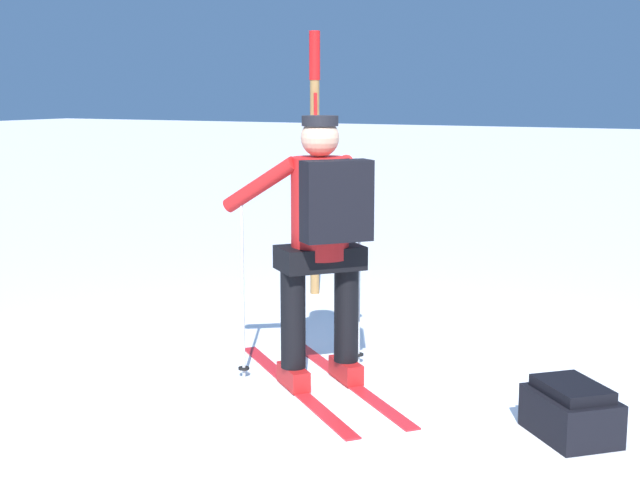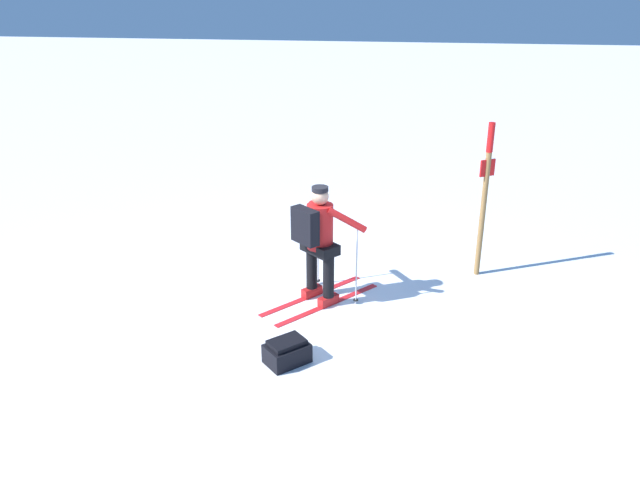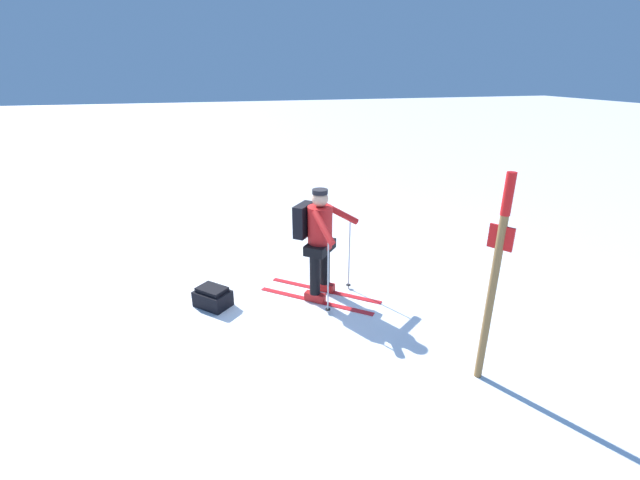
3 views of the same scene
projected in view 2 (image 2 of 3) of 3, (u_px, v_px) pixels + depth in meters
name	position (u px, v px, depth m)	size (l,w,h in m)	color
ground_plane	(289.00, 309.00, 8.33)	(80.00, 80.00, 0.00)	white
skier	(318.00, 237.00, 8.18)	(1.48, 1.65, 1.63)	red
dropped_backpack	(287.00, 352.00, 7.12)	(0.58, 0.58, 0.29)	black
trail_marker	(485.00, 188.00, 8.82)	(0.21, 0.15, 2.28)	olive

